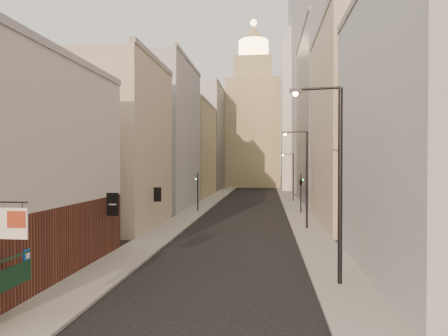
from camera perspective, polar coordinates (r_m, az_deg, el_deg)
sidewalk_left at (r=65.16m, az=-1.54°, el=-4.69°), size 3.00×140.00×0.15m
sidewalk_right at (r=64.63m, az=9.98°, el=-4.75°), size 3.00×140.00×0.15m
near_building_left at (r=22.75m, az=-30.26°, el=-0.01°), size 8.30×23.04×12.30m
left_bldg_beige at (r=38.18m, az=-16.03°, el=3.32°), size 8.00×12.00×16.00m
left_bldg_grey at (r=53.40m, az=-9.41°, el=4.76°), size 8.00×16.00×20.00m
left_bldg_tan at (r=70.78m, az=-5.39°, el=2.57°), size 8.00×18.00×17.00m
left_bldg_wingrid at (r=90.59m, az=-2.76°, el=4.40°), size 8.00×20.00×24.00m
right_bldg_grey at (r=23.25m, az=30.38°, el=4.90°), size 8.00×16.00×16.00m
right_bldg_beige at (r=40.49m, az=20.00°, el=5.99°), size 8.00×16.00×20.00m
right_bldg_wingrid at (r=60.32m, az=15.56°, el=7.14°), size 8.00×20.00×26.00m
highrise at (r=90.65m, az=16.60°, el=13.09°), size 21.00×23.00×51.20m
clock_tower at (r=101.91m, az=4.51°, el=7.17°), size 14.00×14.00×44.90m
white_tower at (r=88.39m, az=11.40°, el=8.78°), size 8.00×8.00×41.50m
streetlamp_near at (r=19.83m, az=16.53°, el=-0.64°), size 2.66×0.55×10.17m
streetlamp_mid at (r=36.01m, az=12.14°, el=-0.81°), size 2.43×0.53×9.28m
streetlamp_far at (r=61.01m, az=10.32°, el=-0.98°), size 2.03×0.42×7.76m
traffic_light_left at (r=48.11m, az=-4.01°, el=-2.65°), size 0.55×0.45×5.00m
traffic_light_right at (r=47.18m, az=11.64°, el=-2.20°), size 0.69×0.69×5.00m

